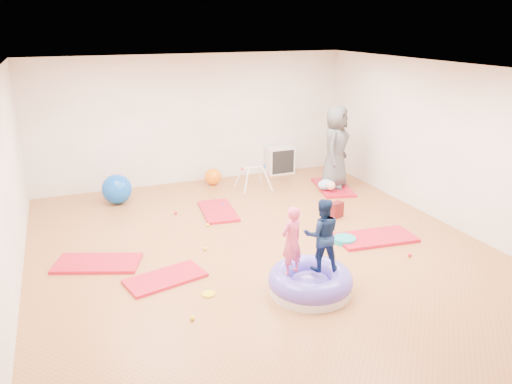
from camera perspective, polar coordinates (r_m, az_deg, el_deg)
name	(u,v)px	position (r m, az deg, el deg)	size (l,w,h in m)	color
room	(263,166)	(7.42, 0.85, 2.95)	(7.01, 8.01, 2.81)	#A27033
gym_mat_front_left	(165,278)	(7.22, -10.32, -9.68)	(1.09, 0.55, 0.05)	red
gym_mat_mid_left	(97,263)	(7.87, -17.66, -7.76)	(1.24, 0.62, 0.05)	red
gym_mat_center_back	(218,211)	(9.51, -4.36, -2.17)	(1.18, 0.59, 0.05)	red
gym_mat_right	(375,238)	(8.57, 13.50, -5.10)	(1.30, 0.65, 0.05)	red
gym_mat_rear_right	(333,187)	(10.95, 8.78, 0.54)	(1.30, 0.65, 0.05)	red
inflatable_cushion	(310,282)	(6.81, 6.22, -10.19)	(1.14, 1.14, 0.36)	silver
child_pink	(292,237)	(6.47, 4.09, -5.20)	(0.34, 0.23, 0.94)	#EE4C7E
child_navy	(322,231)	(6.62, 7.55, -4.47)	(0.49, 0.38, 1.00)	#10224B
adult_caregiver	(336,147)	(10.72, 9.10, 5.13)	(0.85, 0.55, 1.74)	#4C4C4F
infant	(327,185)	(10.63, 8.17, 0.83)	(0.40, 0.40, 0.23)	#95CAF5
ball_pit_balls	(234,239)	(8.30, -2.56, -5.34)	(3.63, 3.65, 0.06)	blue
exercise_ball_blue	(117,189)	(10.24, -15.62, 0.32)	(0.59, 0.59, 0.59)	blue
exercise_ball_orange	(213,177)	(11.08, -4.95, 1.76)	(0.37, 0.37, 0.37)	orange
infant_play_gym	(253,174)	(10.64, -0.31, 2.02)	(0.67, 0.64, 0.52)	white
cube_shelf	(281,160)	(11.83, 2.82, 3.62)	(0.64, 0.32, 0.64)	white
balance_disc	(344,240)	(8.35, 10.07, -5.40)	(0.37, 0.37, 0.08)	teal
backpack	(336,210)	(9.33, 9.16, -2.01)	(0.25, 0.15, 0.29)	maroon
yellow_toy	(209,294)	(6.78, -5.44, -11.53)	(0.18, 0.18, 0.03)	yellow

